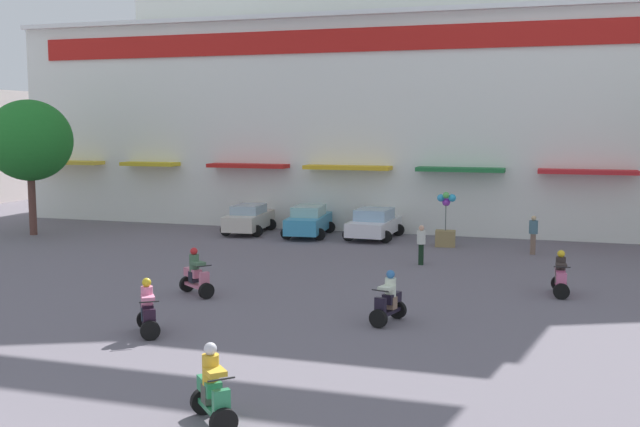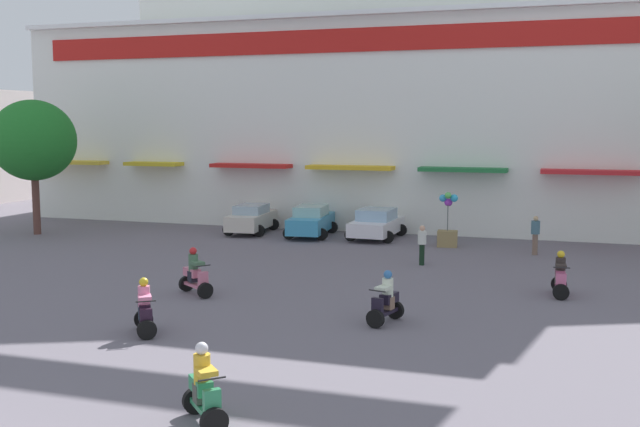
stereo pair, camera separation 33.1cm
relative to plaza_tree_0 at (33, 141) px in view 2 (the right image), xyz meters
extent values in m
plane|color=slate|center=(15.21, -11.11, -4.78)|extent=(128.00, 128.00, 0.00)
cube|color=white|center=(15.21, 12.66, 0.76)|extent=(39.63, 13.54, 11.07)
cube|color=red|center=(15.21, 5.83, 5.08)|extent=(36.46, 0.12, 1.18)
cube|color=white|center=(15.21, 5.79, 6.41)|extent=(39.63, 0.70, 0.24)
cube|color=gold|center=(-1.69, 5.34, -1.38)|extent=(4.31, 1.10, 0.20)
cube|color=gold|center=(3.70, 5.34, -1.38)|extent=(3.25, 1.10, 0.20)
cube|color=red|center=(9.61, 5.34, -1.38)|extent=(4.39, 1.10, 0.20)
cube|color=gold|center=(15.12, 5.34, -1.38)|extent=(4.52, 1.10, 0.20)
cube|color=#216F38|center=(20.86, 5.34, -1.38)|extent=(4.28, 1.10, 0.20)
cube|color=red|center=(26.74, 5.34, -1.38)|extent=(4.45, 1.10, 0.20)
cylinder|color=brown|center=(0.00, 0.00, -3.15)|extent=(0.37, 0.37, 3.26)
ellipsoid|color=#1F7126|center=(0.00, 0.00, 0.02)|extent=(4.41, 3.94, 4.08)
cube|color=beige|center=(10.26, 3.84, -4.13)|extent=(1.93, 4.10, 0.75)
cube|color=#9AB0BF|center=(10.26, 3.84, -3.53)|extent=(1.54, 2.10, 0.45)
cylinder|color=black|center=(9.36, 5.00, -4.48)|extent=(0.61, 0.21, 0.60)
cylinder|color=black|center=(10.97, 5.13, -4.48)|extent=(0.61, 0.21, 0.60)
cylinder|color=black|center=(9.56, 2.54, -4.48)|extent=(0.61, 0.21, 0.60)
cylinder|color=black|center=(11.17, 2.67, -4.48)|extent=(0.61, 0.21, 0.60)
cube|color=#3A97C4|center=(13.57, 3.70, -4.12)|extent=(2.01, 4.22, 0.77)
cube|color=#95C1BB|center=(13.57, 3.70, -3.49)|extent=(1.59, 2.17, 0.50)
cylinder|color=black|center=(12.64, 4.88, -4.48)|extent=(0.61, 0.22, 0.60)
cylinder|color=black|center=(14.26, 5.04, -4.48)|extent=(0.61, 0.22, 0.60)
cylinder|color=black|center=(12.88, 2.36, -4.48)|extent=(0.61, 0.22, 0.60)
cylinder|color=black|center=(14.50, 2.52, -4.48)|extent=(0.61, 0.22, 0.60)
cube|color=white|center=(16.89, 3.96, -4.18)|extent=(2.03, 4.09, 0.67)
cube|color=#94B6D1|center=(16.89, 3.96, -3.57)|extent=(1.67, 2.08, 0.54)
cylinder|color=black|center=(16.03, 5.25, -4.48)|extent=(0.61, 0.19, 0.60)
cylinder|color=black|center=(17.86, 5.16, -4.48)|extent=(0.61, 0.19, 0.60)
cylinder|color=black|center=(15.91, 2.76, -4.48)|extent=(0.61, 0.19, 0.60)
cylinder|color=black|center=(17.74, 2.68, -4.48)|extent=(0.61, 0.19, 0.60)
cylinder|color=black|center=(25.60, -6.80, -4.52)|extent=(0.53, 0.17, 0.52)
cylinder|color=black|center=(25.53, -5.53, -4.52)|extent=(0.53, 0.17, 0.52)
cube|color=#D36390|center=(25.56, -6.17, -4.46)|extent=(0.34, 1.13, 0.10)
cube|color=#D36390|center=(25.55, -5.94, -4.08)|extent=(0.34, 0.73, 0.28)
cube|color=#D36390|center=(25.59, -6.67, -4.29)|extent=(0.33, 0.16, 0.68)
cylinder|color=black|center=(25.59, -6.70, -3.74)|extent=(0.52, 0.06, 0.04)
cube|color=slate|center=(25.55, -6.04, -4.20)|extent=(0.33, 0.30, 0.36)
cylinder|color=#332A27|center=(25.55, -6.04, -3.77)|extent=(0.34, 0.34, 0.49)
sphere|color=gold|center=(25.55, -6.04, -3.42)|extent=(0.25, 0.25, 0.25)
cube|color=#332A27|center=(25.57, -6.32, -3.75)|extent=(0.36, 0.46, 0.10)
cylinder|color=black|center=(19.66, -19.74, -4.52)|extent=(0.47, 0.46, 0.52)
cylinder|color=black|center=(18.85, -18.91, -4.52)|extent=(0.47, 0.46, 0.52)
cube|color=#2B8153|center=(19.26, -19.33, -4.46)|extent=(0.91, 0.93, 0.10)
cube|color=#2B8153|center=(19.11, -19.17, -4.09)|extent=(0.67, 0.68, 0.28)
cube|color=#2B8153|center=(19.58, -19.66, -4.29)|extent=(0.33, 0.32, 0.68)
cylinder|color=black|center=(19.60, -19.68, -3.75)|extent=(0.40, 0.39, 0.04)
cube|color=#43463F|center=(19.18, -19.24, -4.21)|extent=(0.42, 0.42, 0.36)
cylinder|color=gold|center=(19.18, -19.24, -3.74)|extent=(0.45, 0.45, 0.57)
sphere|color=silver|center=(19.18, -19.24, -3.34)|extent=(0.25, 0.25, 0.25)
cube|color=gold|center=(19.35, -19.43, -3.71)|extent=(0.55, 0.55, 0.10)
cylinder|color=black|center=(14.65, -10.14, -4.52)|extent=(0.42, 0.51, 0.52)
cylinder|color=black|center=(13.56, -9.38, -4.52)|extent=(0.42, 0.51, 0.52)
cube|color=#D36E89|center=(14.10, -9.76, -4.46)|extent=(1.12, 0.90, 0.10)
cube|color=#D36E89|center=(13.91, -9.63, -4.06)|extent=(0.78, 0.67, 0.28)
cube|color=#D36E89|center=(14.54, -10.07, -4.27)|extent=(0.30, 0.34, 0.70)
cylinder|color=black|center=(14.56, -10.08, -3.72)|extent=(0.33, 0.45, 0.04)
cube|color=#21222D|center=(13.99, -9.69, -4.18)|extent=(0.41, 0.42, 0.36)
cylinder|color=#476C4E|center=(13.99, -9.69, -3.72)|extent=(0.45, 0.45, 0.56)
sphere|color=red|center=(13.99, -9.69, -3.32)|extent=(0.25, 0.25, 0.25)
cube|color=#476C4E|center=(14.23, -9.85, -3.69)|extent=(0.56, 0.53, 0.10)
cylinder|color=black|center=(20.72, -11.85, -4.52)|extent=(0.54, 0.28, 0.52)
cylinder|color=black|center=(21.03, -10.71, -4.52)|extent=(0.54, 0.28, 0.52)
cube|color=black|center=(20.87, -11.28, -4.46)|extent=(0.55, 1.08, 0.10)
cube|color=black|center=(20.93, -11.07, -4.09)|extent=(0.47, 0.72, 0.28)
cube|color=black|center=(20.75, -11.74, -4.29)|extent=(0.35, 0.22, 0.68)
cylinder|color=black|center=(20.74, -11.76, -3.75)|extent=(0.51, 0.17, 0.04)
cube|color=#816350|center=(20.91, -11.17, -4.21)|extent=(0.38, 0.35, 0.36)
cylinder|color=silver|center=(20.91, -11.17, -3.76)|extent=(0.39, 0.39, 0.53)
sphere|color=#316AAB|center=(20.91, -11.17, -3.39)|extent=(0.25, 0.25, 0.25)
cube|color=silver|center=(20.84, -11.42, -3.74)|extent=(0.44, 0.51, 0.10)
cylinder|color=black|center=(15.29, -14.80, -4.52)|extent=(0.51, 0.42, 0.52)
cylinder|color=black|center=(14.63, -13.86, -4.52)|extent=(0.51, 0.42, 0.52)
cube|color=black|center=(14.96, -14.33, -4.46)|extent=(0.82, 0.99, 0.10)
cube|color=black|center=(14.84, -14.16, -4.12)|extent=(0.62, 0.70, 0.28)
cube|color=black|center=(15.23, -14.70, -4.31)|extent=(0.34, 0.30, 0.65)
cylinder|color=black|center=(15.24, -14.72, -3.78)|extent=(0.44, 0.33, 0.04)
cube|color=#283544|center=(14.89, -14.23, -4.24)|extent=(0.42, 0.41, 0.36)
cylinder|color=pink|center=(14.89, -14.23, -3.77)|extent=(0.45, 0.45, 0.56)
sphere|color=gold|center=(14.89, -14.23, -3.38)|extent=(0.25, 0.25, 0.25)
cube|color=pink|center=(15.04, -14.44, -3.74)|extent=(0.53, 0.56, 0.10)
cylinder|color=black|center=(20.27, -2.25, -4.36)|extent=(0.29, 0.29, 0.85)
cylinder|color=silver|center=(20.27, -2.25, -3.66)|extent=(0.46, 0.46, 0.54)
sphere|color=tan|center=(20.27, -2.25, -3.29)|extent=(0.22, 0.22, 0.22)
cylinder|color=#7A5F4F|center=(24.49, 1.59, -4.32)|extent=(0.23, 0.23, 0.91)
cylinder|color=#446878|center=(24.49, 1.59, -3.58)|extent=(0.37, 0.37, 0.57)
sphere|color=tan|center=(24.49, 1.59, -3.19)|extent=(0.21, 0.21, 0.21)
cube|color=#927B4D|center=(20.58, 2.54, -4.40)|extent=(0.95, 0.68, 0.75)
cylinder|color=#4C4C4C|center=(20.58, 2.54, -3.43)|extent=(0.04, 0.04, 1.20)
sphere|color=#2FA8DA|center=(20.85, 2.54, -2.52)|extent=(0.35, 0.35, 0.35)
sphere|color=purple|center=(20.57, 2.69, -2.73)|extent=(0.38, 0.38, 0.38)
sphere|color=#36A6E4|center=(20.33, 2.59, -2.54)|extent=(0.34, 0.34, 0.34)
sphere|color=#55C155|center=(20.59, 2.40, -2.39)|extent=(0.30, 0.30, 0.30)
camera|label=1|loc=(25.18, -31.56, 0.85)|focal=41.87mm
camera|label=2|loc=(25.49, -31.46, 0.85)|focal=41.87mm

